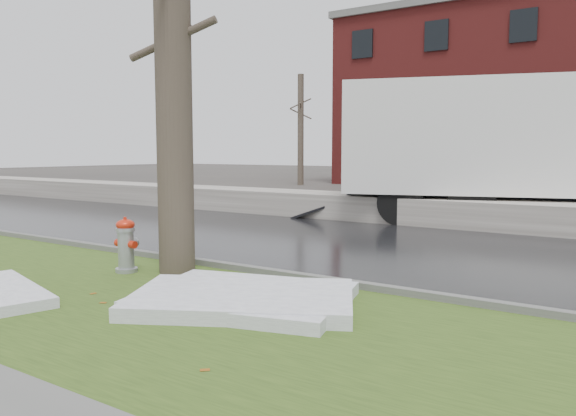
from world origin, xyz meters
The scene contains 14 objects.
ground centered at (0.00, 0.00, 0.00)m, with size 120.00×120.00×0.00m, color #47423D.
verge centered at (0.00, -1.25, 0.02)m, with size 60.00×4.50×0.04m, color #2D4517.
road centered at (0.00, 4.50, 0.01)m, with size 60.00×7.00×0.03m, color black.
parking_lot centered at (0.00, 13.00, 0.01)m, with size 60.00×9.00×0.03m, color slate.
curb centered at (0.00, 1.00, 0.07)m, with size 60.00×0.15×0.14m, color slate.
snowbank centered at (0.00, 8.70, 0.38)m, with size 60.00×1.60×0.75m, color beige.
bg_tree_left centered at (-12.00, 22.00, 3.33)m, with size 1.40×1.62×6.50m.
bg_tree_center centered at (-6.00, 26.00, 3.33)m, with size 1.40×1.62×6.50m.
fire_hydrant centered at (-1.38, -0.12, 0.53)m, with size 0.44×0.37×0.91m.
tree centered at (-0.68, 0.34, 3.71)m, with size 1.47×1.70×7.28m.
box_truck centered at (2.28, 10.06, 2.09)m, with size 11.83×5.65×3.95m.
worker centered at (-1.52, 8.98, 1.59)m, with size 0.61×0.40×1.68m, color black.
snow_patch_near centered at (1.43, -0.55, 0.12)m, with size 2.60×2.00×0.16m, color white.
snow_patch_side centered at (1.48, -0.66, 0.13)m, with size 2.80×1.80×0.18m, color white.
Camera 1 is at (5.88, -6.22, 2.03)m, focal length 35.00 mm.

